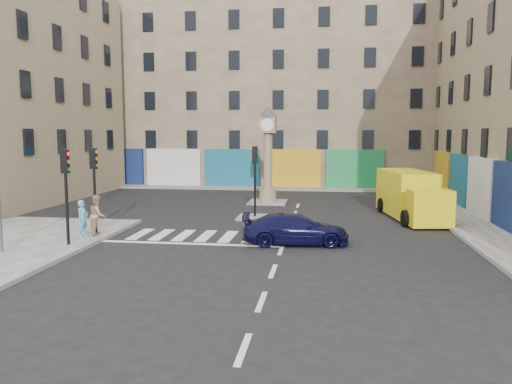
% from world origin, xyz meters
% --- Properties ---
extents(ground, '(120.00, 120.00, 0.00)m').
position_xyz_m(ground, '(0.00, 0.00, 0.00)').
color(ground, black).
rests_on(ground, ground).
extents(sidewalk_right, '(2.60, 30.00, 0.15)m').
position_xyz_m(sidewalk_right, '(8.70, 10.00, 0.07)').
color(sidewalk_right, gray).
rests_on(sidewalk_right, ground).
extents(sidewalk_far, '(32.00, 2.40, 0.15)m').
position_xyz_m(sidewalk_far, '(-4.00, 22.20, 0.07)').
color(sidewalk_far, gray).
rests_on(sidewalk_far, ground).
extents(island_near, '(1.80, 1.80, 0.12)m').
position_xyz_m(island_near, '(-2.00, 8.00, 0.06)').
color(island_near, gray).
rests_on(island_near, ground).
extents(island_far, '(2.40, 2.40, 0.12)m').
position_xyz_m(island_far, '(-2.00, 14.00, 0.06)').
color(island_far, gray).
rests_on(island_far, ground).
extents(building_far, '(32.00, 10.00, 17.00)m').
position_xyz_m(building_far, '(-4.00, 28.00, 8.50)').
color(building_far, gray).
rests_on(building_far, ground).
extents(building_left, '(8.00, 20.00, 15.00)m').
position_xyz_m(building_left, '(-19.00, 12.00, 7.50)').
color(building_left, '#938160').
rests_on(building_left, ground).
extents(traffic_light_left_near, '(0.28, 0.22, 3.70)m').
position_xyz_m(traffic_light_left_near, '(-8.30, 0.20, 2.62)').
color(traffic_light_left_near, black).
rests_on(traffic_light_left_near, sidewalk_left).
extents(traffic_light_left_far, '(0.28, 0.22, 3.70)m').
position_xyz_m(traffic_light_left_far, '(-8.30, 2.60, 2.62)').
color(traffic_light_left_far, black).
rests_on(traffic_light_left_far, sidewalk_left).
extents(traffic_light_island, '(0.28, 0.22, 3.70)m').
position_xyz_m(traffic_light_island, '(-2.00, 8.00, 2.59)').
color(traffic_light_island, black).
rests_on(traffic_light_island, island_near).
extents(clock_pillar, '(1.20, 1.20, 6.10)m').
position_xyz_m(clock_pillar, '(-2.00, 14.00, 3.55)').
color(clock_pillar, '#938160').
rests_on(clock_pillar, island_far).
extents(navy_sedan, '(4.47, 2.21, 1.25)m').
position_xyz_m(navy_sedan, '(0.48, 2.16, 0.62)').
color(navy_sedan, black).
rests_on(navy_sedan, ground).
extents(yellow_van, '(3.05, 6.97, 2.46)m').
position_xyz_m(yellow_van, '(6.15, 9.37, 1.22)').
color(yellow_van, yellow).
rests_on(yellow_van, ground).
extents(pedestrian_blue, '(0.46, 0.62, 1.57)m').
position_xyz_m(pedestrian_blue, '(-8.37, 1.56, 0.93)').
color(pedestrian_blue, '#5BA4D0').
rests_on(pedestrian_blue, sidewalk_left).
extents(pedestrian_tan, '(0.90, 1.01, 1.73)m').
position_xyz_m(pedestrian_tan, '(-8.00, 2.17, 1.01)').
color(pedestrian_tan, tan).
rests_on(pedestrian_tan, sidewalk_left).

